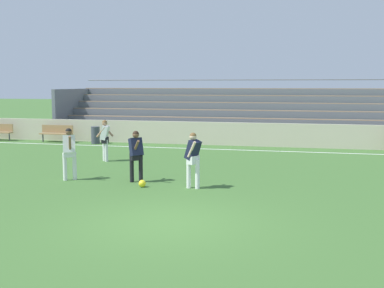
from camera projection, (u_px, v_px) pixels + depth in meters
ground_plane at (167, 222)px, 10.67m from camera, size 160.00×160.00×0.00m
field_line_sideline at (239, 150)px, 22.40m from camera, size 44.00×0.12×0.01m
sideline_wall at (243, 134)px, 23.83m from camera, size 48.00×0.16×1.17m
bleacher_stand at (261, 113)px, 26.62m from camera, size 23.07×4.89×3.37m
bench_centre_sideline at (57, 132)px, 25.40m from camera, size 1.80×0.40×0.90m
trash_bin at (95, 135)px, 24.74m from camera, size 0.44×0.44×0.89m
player_dark_overlapping at (136, 152)px, 14.95m from camera, size 0.52×0.71×1.63m
player_dark_challenging at (193, 155)px, 14.04m from camera, size 0.51×0.60×1.66m
player_white_on_ball at (105, 137)px, 19.03m from camera, size 0.59×0.47×1.66m
player_white_pressing_high at (69, 149)px, 15.28m from camera, size 0.49×0.62×1.68m
soccer_ball at (142, 184)px, 14.31m from camera, size 0.22×0.22×0.22m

